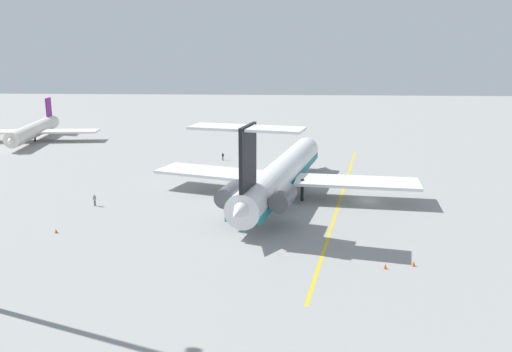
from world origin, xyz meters
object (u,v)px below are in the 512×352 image
object	(u,v)px
ground_crew_near_tail	(223,156)
safety_cone_nose	(56,231)
airliner_mid_right	(33,131)
safety_cone_wingtip	(414,264)
main_jetliner	(280,175)
ground_crew_near_nose	(95,199)
safety_cone_tail	(385,266)

from	to	relation	value
ground_crew_near_tail	safety_cone_nose	bearing A→B (deg)	-49.65
airliner_mid_right	safety_cone_nose	xyz separation A→B (m)	(-64.40, -32.81, -2.52)
ground_crew_near_tail	safety_cone_wingtip	xyz separation A→B (m)	(-53.19, -26.76, -0.78)
main_jetliner	airliner_mid_right	world-z (taller)	main_jetliner
safety_cone_wingtip	ground_crew_near_tail	bearing A→B (deg)	26.70
airliner_mid_right	ground_crew_near_nose	distance (m)	62.36
main_jetliner	ground_crew_near_tail	xyz separation A→B (m)	(27.77, 11.97, -2.74)
ground_crew_near_tail	main_jetliner	bearing A→B (deg)	-6.50
ground_crew_near_nose	safety_cone_tail	xyz separation A→B (m)	(-21.08, -38.92, -0.85)
airliner_mid_right	ground_crew_near_tail	bearing A→B (deg)	61.63
safety_cone_nose	safety_cone_wingtip	xyz separation A→B (m)	(-8.26, -42.97, 0.00)
safety_cone_nose	ground_crew_near_nose	bearing A→B (deg)	-4.13
safety_cone_tail	ground_crew_near_nose	bearing A→B (deg)	61.56
main_jetliner	safety_cone_wingtip	size ratio (longest dim) A/B	86.07
ground_crew_near_tail	ground_crew_near_nose	bearing A→B (deg)	-54.75
safety_cone_nose	ground_crew_near_tail	bearing A→B (deg)	-19.84
safety_cone_nose	safety_cone_wingtip	size ratio (longest dim) A/B	1.00
safety_cone_nose	safety_cone_wingtip	distance (m)	43.76
ground_crew_near_nose	ground_crew_near_tail	distance (m)	36.40
ground_crew_near_nose	safety_cone_wingtip	distance (m)	46.71
safety_cone_nose	safety_cone_tail	xyz separation A→B (m)	(-9.14, -39.78, 0.00)
main_jetliner	ground_crew_near_tail	world-z (taller)	main_jetliner
main_jetliner	ground_crew_near_nose	size ratio (longest dim) A/B	26.76
airliner_mid_right	safety_cone_wingtip	bearing A→B (deg)	39.49
ground_crew_near_tail	safety_cone_tail	world-z (taller)	ground_crew_near_tail
ground_crew_near_nose	safety_cone_wingtip	xyz separation A→B (m)	(-20.19, -42.11, -0.85)
safety_cone_tail	main_jetliner	bearing A→B (deg)	23.79
ground_crew_near_nose	airliner_mid_right	bearing A→B (deg)	-1.55
safety_cone_wingtip	main_jetliner	bearing A→B (deg)	30.19
main_jetliner	airliner_mid_right	xyz separation A→B (m)	(47.23, 60.99, -1.00)
safety_cone_wingtip	safety_cone_tail	distance (m)	3.31
ground_crew_near_nose	safety_cone_tail	bearing A→B (deg)	-152.68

